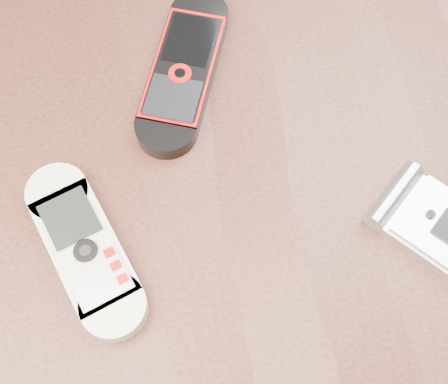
{
  "coord_description": "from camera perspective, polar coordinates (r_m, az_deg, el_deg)",
  "views": [
    {
      "loc": [
        -0.03,
        -0.18,
        1.17
      ],
      "look_at": [
        0.01,
        0.0,
        0.76
      ],
      "focal_mm": 50.0,
      "sensor_mm": 36.0,
      "label": 1
    }
  ],
  "objects": [
    {
      "name": "nokia_white",
      "position": [
        0.45,
        -12.61,
        -5.04
      ],
      "size": [
        0.09,
        0.15,
        0.02
      ],
      "primitive_type": "cube",
      "rotation": [
        0.0,
        0.0,
        0.33
      ],
      "color": "silver",
      "rests_on": "table"
    },
    {
      "name": "ground",
      "position": [
        1.18,
        -0.25,
        -15.49
      ],
      "size": [
        4.0,
        4.0,
        0.0
      ],
      "primitive_type": "plane",
      "color": "#472B19",
      "rests_on": "ground"
    },
    {
      "name": "nokia_black_red",
      "position": [
        0.51,
        -3.72,
        11.12
      ],
      "size": [
        0.11,
        0.16,
        0.02
      ],
      "primitive_type": "cube",
      "rotation": [
        0.0,
        0.0,
        -0.4
      ],
      "color": "black",
      "rests_on": "table"
    },
    {
      "name": "table",
      "position": [
        0.56,
        -0.51,
        -5.03
      ],
      "size": [
        1.2,
        0.8,
        0.75
      ],
      "color": "black",
      "rests_on": "ground"
    }
  ]
}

